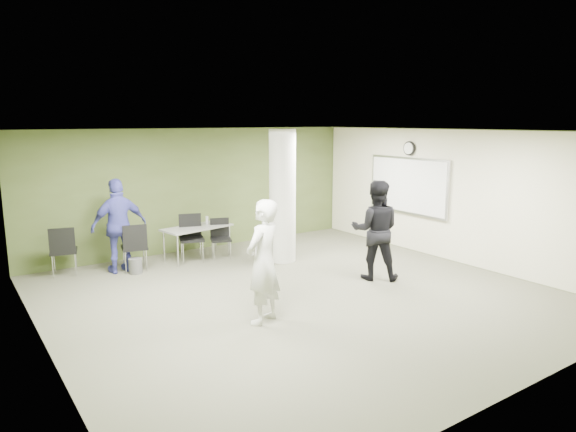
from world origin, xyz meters
TOP-DOWN VIEW (x-y plane):
  - floor at (0.00, 0.00)m, footprint 8.00×8.00m
  - ceiling at (0.00, 0.00)m, footprint 8.00×8.00m
  - wall_back at (0.00, 4.00)m, footprint 8.00×2.80m
  - wall_left at (-4.00, 0.00)m, footprint 0.02×8.00m
  - wall_right_cream at (4.00, 0.00)m, footprint 0.02×8.00m
  - column at (1.00, 2.00)m, footprint 0.56×0.56m
  - whiteboard at (3.92, 1.20)m, footprint 0.05×2.30m
  - wall_clock at (3.92, 1.20)m, footprint 0.06×0.32m
  - folding_table at (-0.43, 3.20)m, footprint 1.59×0.92m
  - wastebasket at (-1.92, 2.86)m, footprint 0.26×0.26m
  - chair_back_left at (-3.10, 3.47)m, footprint 0.59×0.59m
  - chair_back_right at (-1.87, 3.00)m, footprint 0.57×0.57m
  - chair_table_left at (-0.60, 3.14)m, footprint 0.62×0.62m
  - chair_table_right at (0.03, 2.99)m, footprint 0.55×0.55m
  - woman_white at (-1.14, -0.68)m, footprint 0.80×0.69m
  - man_black at (1.73, -0.05)m, footprint 1.16×1.14m
  - man_blue at (-2.11, 3.14)m, footprint 1.12×0.52m

SIDE VIEW (x-z plane):
  - floor at x=0.00m, z-range 0.00..0.00m
  - wastebasket at x=-1.92m, z-range 0.00..0.30m
  - chair_table_right at x=0.03m, z-range 0.07..0.93m
  - chair_back_right at x=-1.87m, z-range 0.08..1.05m
  - chair_back_left at x=-3.10m, z-range 0.08..1.05m
  - chair_table_left at x=-0.60m, z-range 0.09..1.08m
  - folding_table at x=-0.43m, z-range 0.18..1.14m
  - woman_white at x=-1.14m, z-range 0.00..1.86m
  - man_blue at x=-2.11m, z-range 0.00..1.87m
  - man_black at x=1.73m, z-range 0.00..1.89m
  - wall_back at x=0.00m, z-range 1.39..1.41m
  - wall_left at x=-4.00m, z-range 0.00..2.80m
  - wall_right_cream at x=4.00m, z-range 0.00..2.80m
  - column at x=1.00m, z-range 0.00..2.80m
  - whiteboard at x=3.92m, z-range 0.85..2.15m
  - wall_clock at x=3.92m, z-range 2.19..2.51m
  - ceiling at x=0.00m, z-range 2.80..2.80m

